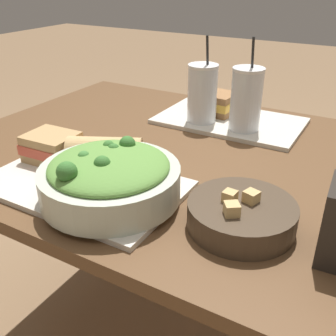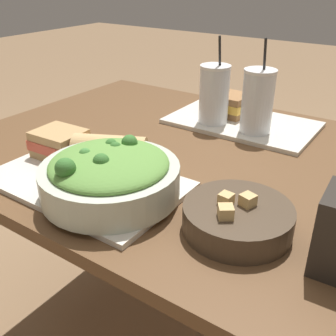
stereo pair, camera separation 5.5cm
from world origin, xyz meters
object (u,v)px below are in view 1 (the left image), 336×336
at_px(soup_bowl, 241,214).
at_px(sandwich_near, 52,147).
at_px(salad_bowl, 110,176).
at_px(drink_cup_dark, 203,95).
at_px(drink_cup_red, 246,101).
at_px(baguette_near, 106,152).
at_px(sandwich_far, 217,103).

relative_size(soup_bowl, sandwich_near, 1.59).
xyz_separation_m(salad_bowl, soup_bowl, (0.25, 0.05, -0.03)).
height_order(sandwich_near, drink_cup_dark, drink_cup_dark).
bearing_deg(sandwich_near, salad_bowl, -19.69).
xyz_separation_m(sandwich_near, drink_cup_red, (0.32, 0.41, 0.05)).
distance_m(baguette_near, drink_cup_dark, 0.38).
distance_m(salad_bowl, sandwich_near, 0.23).
relative_size(salad_bowl, baguette_near, 1.52).
height_order(baguette_near, drink_cup_dark, drink_cup_dark).
height_order(salad_bowl, sandwich_near, salad_bowl).
bearing_deg(salad_bowl, drink_cup_red, 77.98).
bearing_deg(soup_bowl, sandwich_far, 117.74).
bearing_deg(soup_bowl, drink_cup_dark, 123.03).
bearing_deg(drink_cup_dark, soup_bowl, -56.97).
xyz_separation_m(baguette_near, drink_cup_red, (0.19, 0.37, 0.05)).
height_order(drink_cup_dark, drink_cup_red, drink_cup_red).
relative_size(sandwich_near, sandwich_far, 1.04).
bearing_deg(sandwich_near, baguette_near, 13.17).
bearing_deg(baguette_near, drink_cup_red, -53.50).
distance_m(sandwich_near, baguette_near, 0.14).
bearing_deg(salad_bowl, baguette_near, 131.24).
bearing_deg(baguette_near, soup_bowl, -125.40).
relative_size(salad_bowl, drink_cup_red, 1.10).
xyz_separation_m(soup_bowl, drink_cup_dark, (-0.28, 0.43, 0.06)).
relative_size(drink_cup_dark, drink_cup_red, 0.98).
bearing_deg(salad_bowl, drink_cup_dark, 93.07).
bearing_deg(sandwich_far, soup_bowl, -57.69).
bearing_deg(drink_cup_red, baguette_near, -117.39).
relative_size(sandwich_near, drink_cup_dark, 0.50).
height_order(sandwich_far, drink_cup_red, drink_cup_red).
relative_size(soup_bowl, baguette_near, 1.08).
relative_size(sandwich_near, drink_cup_red, 0.49).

